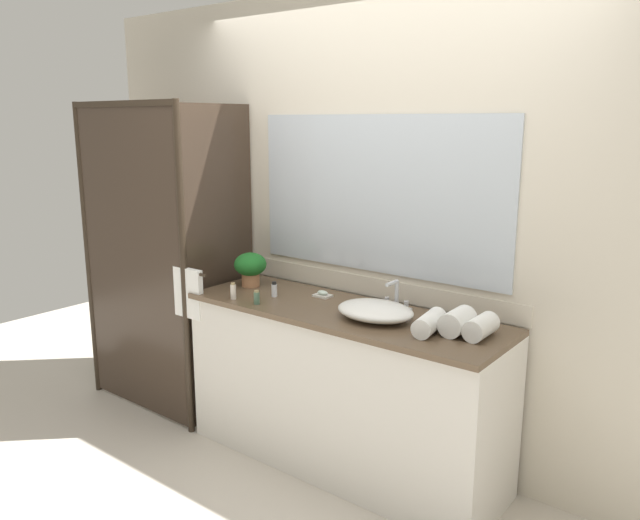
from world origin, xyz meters
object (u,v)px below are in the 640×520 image
at_px(amenity_bottle_shampoo, 257,297).
at_px(soap_dish, 323,294).
at_px(rolled_towel_near_edge, 481,327).
at_px(potted_plant, 250,266).
at_px(sink_basin, 375,311).
at_px(amenity_bottle_conditioner, 274,290).
at_px(amenity_bottle_body_wash, 233,291).
at_px(rolled_towel_middle, 457,322).
at_px(rolled_towel_far_edge, 429,323).
at_px(faucet, 396,300).

bearing_deg(amenity_bottle_shampoo, soap_dish, 59.79).
xyz_separation_m(soap_dish, rolled_towel_near_edge, (1.00, -0.09, 0.04)).
xyz_separation_m(potted_plant, rolled_towel_near_edge, (1.49, -0.01, -0.07)).
bearing_deg(sink_basin, amenity_bottle_conditioner, -179.39).
distance_m(amenity_bottle_body_wash, rolled_towel_middle, 1.28).
bearing_deg(amenity_bottle_conditioner, potted_plant, 162.38).
bearing_deg(rolled_towel_middle, sink_basin, -173.49).
xyz_separation_m(amenity_bottle_body_wash, rolled_towel_near_edge, (1.36, 0.25, 0.01)).
height_order(potted_plant, rolled_towel_near_edge, potted_plant).
bearing_deg(amenity_bottle_body_wash, potted_plant, 114.68).
distance_m(amenity_bottle_shampoo, rolled_towel_middle, 1.11).
bearing_deg(amenity_bottle_conditioner, amenity_bottle_shampoo, -82.05).
relative_size(amenity_bottle_conditioner, rolled_towel_near_edge, 0.43).
xyz_separation_m(soap_dish, amenity_bottle_body_wash, (-0.37, -0.35, 0.03)).
relative_size(soap_dish, rolled_towel_far_edge, 0.42).
height_order(amenity_bottle_conditioner, rolled_towel_near_edge, rolled_towel_near_edge).
distance_m(amenity_bottle_shampoo, amenity_bottle_conditioner, 0.17).
xyz_separation_m(sink_basin, amenity_bottle_body_wash, (-0.83, -0.19, 0.00)).
distance_m(potted_plant, rolled_towel_far_edge, 1.27).
xyz_separation_m(sink_basin, soap_dish, (-0.46, 0.16, -0.03)).
bearing_deg(sink_basin, rolled_towel_far_edge, -3.66).
height_order(soap_dish, rolled_towel_near_edge, rolled_towel_near_edge).
relative_size(potted_plant, rolled_towel_far_edge, 0.86).
height_order(rolled_towel_near_edge, rolled_towel_middle, rolled_towel_middle).
bearing_deg(rolled_towel_far_edge, soap_dish, 167.00).
xyz_separation_m(faucet, soap_dish, (-0.46, -0.04, -0.04)).
relative_size(faucet, rolled_towel_middle, 0.89).
xyz_separation_m(soap_dish, rolled_towel_far_edge, (0.78, -0.18, 0.03)).
height_order(amenity_bottle_body_wash, rolled_towel_middle, rolled_towel_middle).
xyz_separation_m(amenity_bottle_shampoo, amenity_bottle_conditioner, (-0.02, 0.17, 0.00)).
bearing_deg(amenity_bottle_body_wash, rolled_towel_middle, 10.64).
relative_size(potted_plant, rolled_towel_near_edge, 1.02).
distance_m(sink_basin, amenity_bottle_body_wash, 0.85).
relative_size(amenity_bottle_body_wash, amenity_bottle_shampoo, 1.23).
distance_m(faucet, rolled_towel_near_edge, 0.55).
relative_size(amenity_bottle_body_wash, rolled_towel_middle, 0.49).
bearing_deg(faucet, rolled_towel_near_edge, -13.94).
relative_size(sink_basin, soap_dish, 4.08).
distance_m(sink_basin, rolled_towel_near_edge, 0.54).
relative_size(soap_dish, amenity_bottle_shampoo, 1.30).
xyz_separation_m(amenity_bottle_body_wash, rolled_towel_far_edge, (1.14, 0.17, 0.00)).
xyz_separation_m(faucet, rolled_towel_middle, (0.43, -0.15, 0.01)).
height_order(soap_dish, rolled_towel_middle, rolled_towel_middle).
bearing_deg(soap_dish, potted_plant, -170.64).
height_order(potted_plant, soap_dish, potted_plant).
bearing_deg(soap_dish, faucet, 4.90).
relative_size(potted_plant, rolled_towel_middle, 1.07).
xyz_separation_m(amenity_bottle_body_wash, amenity_bottle_conditioner, (0.15, 0.18, -0.00)).
xyz_separation_m(faucet, amenity_bottle_shampoo, (-0.66, -0.38, -0.02)).
height_order(faucet, rolled_towel_far_edge, faucet).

